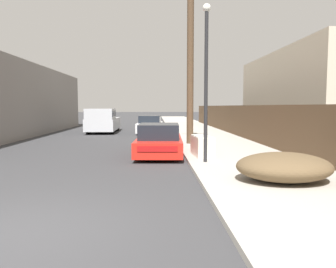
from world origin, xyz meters
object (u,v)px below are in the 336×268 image
(car_parked_mid, at_px, (150,125))
(brush_pile, at_px, (284,167))
(pickup_truck, at_px, (103,121))
(discarded_fridge, at_px, (202,146))
(utility_pole, at_px, (190,56))
(street_lamp, at_px, (206,72))
(parked_sports_car_red, at_px, (159,141))

(car_parked_mid, height_order, brush_pile, car_parked_mid)
(car_parked_mid, bearing_deg, pickup_truck, 171.07)
(discarded_fridge, xyz_separation_m, car_parked_mid, (-2.11, 11.62, 0.12))
(utility_pole, height_order, brush_pile, utility_pole)
(car_parked_mid, xyz_separation_m, brush_pile, (3.50, -15.83, -0.13))
(discarded_fridge, height_order, brush_pile, discarded_fridge)
(car_parked_mid, distance_m, utility_pole, 8.70)
(discarded_fridge, relative_size, street_lamp, 0.31)
(car_parked_mid, relative_size, street_lamp, 0.83)
(pickup_truck, bearing_deg, car_parked_mid, 167.64)
(parked_sports_car_red, xyz_separation_m, utility_pole, (1.55, 3.07, 3.82))
(discarded_fridge, relative_size, utility_pole, 0.19)
(parked_sports_car_red, relative_size, brush_pile, 1.92)
(car_parked_mid, distance_m, pickup_truck, 3.60)
(pickup_truck, relative_size, street_lamp, 1.04)
(parked_sports_car_red, height_order, car_parked_mid, car_parked_mid)
(discarded_fridge, distance_m, brush_pile, 4.44)
(car_parked_mid, bearing_deg, brush_pile, -74.73)
(discarded_fridge, relative_size, brush_pile, 0.69)
(parked_sports_car_red, bearing_deg, car_parked_mid, 95.41)
(utility_pole, bearing_deg, parked_sports_car_red, -116.82)
(car_parked_mid, bearing_deg, utility_pole, -71.80)
(utility_pole, bearing_deg, pickup_truck, 124.03)
(street_lamp, bearing_deg, parked_sports_car_red, 122.06)
(car_parked_mid, relative_size, brush_pile, 1.82)
(pickup_truck, distance_m, utility_pole, 10.59)
(parked_sports_car_red, distance_m, pickup_truck, 12.05)
(street_lamp, bearing_deg, car_parked_mid, 98.80)
(car_parked_mid, xyz_separation_m, pickup_truck, (-3.51, 0.73, 0.29))
(street_lamp, bearing_deg, pickup_truck, 111.94)
(pickup_truck, bearing_deg, discarded_fridge, 113.86)
(parked_sports_car_red, xyz_separation_m, street_lamp, (1.48, -2.37, 2.47))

